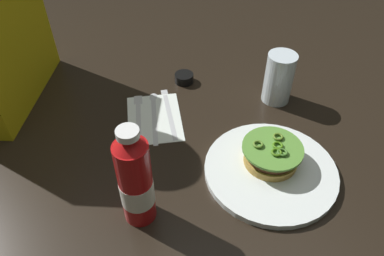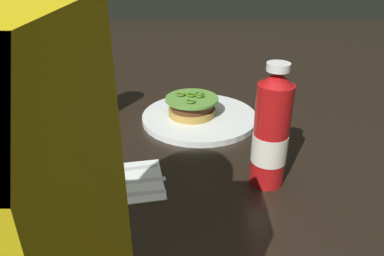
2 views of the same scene
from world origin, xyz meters
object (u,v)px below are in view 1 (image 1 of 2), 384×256
at_px(burger_sandwich, 271,154).
at_px(condiment_cup, 184,78).
at_px(dinner_plate, 270,170).
at_px(butter_knife, 168,109).
at_px(napkin, 154,118).
at_px(water_glass, 279,78).
at_px(spoon_utensil, 154,109).
at_px(ketchup_bottle, 136,182).
at_px(fork_utensil, 138,114).

height_order(burger_sandwich, condiment_cup, burger_sandwich).
distance_m(dinner_plate, butter_knife, 0.32).
relative_size(dinner_plate, burger_sandwich, 2.20).
bearing_deg(napkin, water_glass, -72.78).
relative_size(dinner_plate, spoon_utensil, 1.43).
xyz_separation_m(dinner_plate, burger_sandwich, (0.02, 0.00, 0.03)).
distance_m(water_glass, napkin, 0.34).
bearing_deg(napkin, butter_knife, -44.68).
relative_size(ketchup_bottle, water_glass, 1.67).
distance_m(condiment_cup, fork_utensil, 0.19).
bearing_deg(ketchup_bottle, fork_utensil, 10.22).
bearing_deg(spoon_utensil, ketchup_bottle, -177.15).
height_order(condiment_cup, fork_utensil, condiment_cup).
bearing_deg(condiment_cup, spoon_utensil, 152.34).
relative_size(dinner_plate, water_glass, 2.11).
bearing_deg(butter_knife, spoon_utensil, 94.95).
relative_size(burger_sandwich, fork_utensil, 0.68).
height_order(dinner_plate, spoon_utensil, dinner_plate).
bearing_deg(ketchup_bottle, water_glass, -38.54).
bearing_deg(butter_knife, burger_sandwich, -126.19).
bearing_deg(burger_sandwich, water_glass, -9.17).
bearing_deg(burger_sandwich, napkin, 62.34).
distance_m(ketchup_bottle, spoon_utensil, 0.33).
xyz_separation_m(burger_sandwich, water_glass, (0.24, -0.04, 0.03)).
height_order(ketchup_bottle, spoon_utensil, ketchup_bottle).
bearing_deg(dinner_plate, condiment_cup, 32.97).
height_order(dinner_plate, burger_sandwich, burger_sandwich).
height_order(ketchup_bottle, water_glass, ketchup_bottle).
bearing_deg(water_glass, butter_knife, 102.87).
height_order(condiment_cup, spoon_utensil, condiment_cup).
distance_m(water_glass, condiment_cup, 0.27).
xyz_separation_m(dinner_plate, condiment_cup, (0.33, 0.21, 0.01)).
distance_m(dinner_plate, fork_utensil, 0.37).
xyz_separation_m(butter_knife, fork_utensil, (-0.02, 0.08, 0.00)).
bearing_deg(water_glass, dinner_plate, 171.51).
distance_m(dinner_plate, burger_sandwich, 0.04).
bearing_deg(butter_knife, condiment_cup, -13.72).
bearing_deg(napkin, ketchup_bottle, -177.86).
bearing_deg(water_glass, napkin, 107.22).
relative_size(condiment_cup, spoon_utensil, 0.26).
xyz_separation_m(water_glass, fork_utensil, (-0.09, 0.36, -0.06)).
height_order(dinner_plate, fork_utensil, dinner_plate).
distance_m(burger_sandwich, fork_utensil, 0.36).
relative_size(condiment_cup, butter_knife, 0.27).
distance_m(burger_sandwich, condiment_cup, 0.38).
relative_size(condiment_cup, napkin, 0.29).
relative_size(spoon_utensil, fork_utensil, 1.05).
height_order(condiment_cup, butter_knife, condiment_cup).
distance_m(dinner_plate, water_glass, 0.27).
relative_size(dinner_plate, butter_knife, 1.44).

